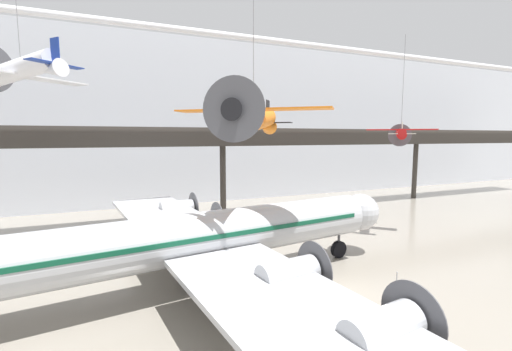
{
  "coord_description": "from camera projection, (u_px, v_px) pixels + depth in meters",
  "views": [
    {
      "loc": [
        -11.78,
        -15.67,
        9.29
      ],
      "look_at": [
        -1.93,
        7.8,
        6.39
      ],
      "focal_mm": 24.0,
      "sensor_mm": 36.0,
      "label": 1
    }
  ],
  "objects": [
    {
      "name": "suspended_plane_orange_highwing",
      "position": [
        254.0,
        120.0,
        21.34
      ],
      "size": [
        8.55,
        8.15,
        9.63
      ],
      "rotation": [
        0.0,
        0.0,
        4.03
      ],
      "color": "orange"
    },
    {
      "name": "ceiling_truss_beam",
      "position": [
        237.0,
        36.0,
        33.46
      ],
      "size": [
        120.0,
        0.6,
        0.6
      ],
      "color": "silver"
    },
    {
      "name": "suspended_plane_white_twin",
      "position": [
        21.0,
        69.0,
        22.28
      ],
      "size": [
        8.14,
        8.03,
        6.39
      ],
      "rotation": [
        0.0,
        0.0,
        2.3
      ],
      "color": "silver"
    },
    {
      "name": "hangar_back_wall",
      "position": [
        201.0,
        122.0,
        48.79
      ],
      "size": [
        140.0,
        3.0,
        22.63
      ],
      "color": "silver",
      "rests_on": "ground"
    },
    {
      "name": "airliner_silver_main",
      "position": [
        190.0,
        240.0,
        20.12
      ],
      "size": [
        31.39,
        35.79,
        8.95
      ],
      "rotation": [
        0.0,
        0.0,
        0.13
      ],
      "color": "#B7BABF",
      "rests_on": "ground"
    },
    {
      "name": "stanchion_barrier",
      "position": [
        397.0,
        284.0,
        20.96
      ],
      "size": [
        0.36,
        0.36,
        1.08
      ],
      "color": "#B2B5BA",
      "rests_on": "ground"
    },
    {
      "name": "suspended_plane_red_highwing",
      "position": [
        401.0,
        133.0,
        32.24
      ],
      "size": [
        5.34,
        5.3,
        10.26
      ],
      "rotation": [
        0.0,
        0.0,
        0.81
      ],
      "color": "red"
    },
    {
      "name": "ground_plane",
      "position": [
        338.0,
        297.0,
        19.93
      ],
      "size": [
        260.0,
        260.0,
        0.0
      ],
      "primitive_type": "plane",
      "color": "gray"
    },
    {
      "name": "mezzanine_walkway",
      "position": [
        225.0,
        143.0,
        38.6
      ],
      "size": [
        110.0,
        3.2,
        10.25
      ],
      "color": "#38332D",
      "rests_on": "ground"
    }
  ]
}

